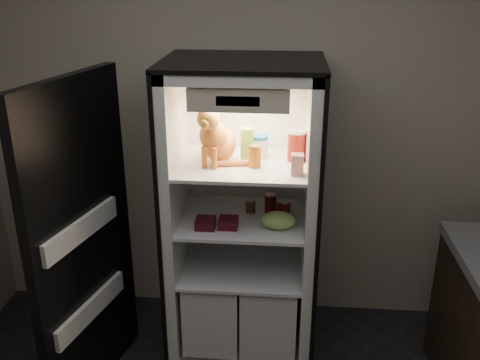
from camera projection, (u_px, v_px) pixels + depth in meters
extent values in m
plane|color=#B1A493|center=(248.00, 129.00, 3.52)|extent=(3.60, 0.00, 3.60)
cube|color=white|center=(247.00, 196.00, 3.55)|extent=(0.85, 0.06, 1.85)
cube|color=white|center=(179.00, 215.00, 3.29)|extent=(0.06, 0.70, 1.85)
cube|color=white|center=(308.00, 219.00, 3.22)|extent=(0.06, 0.70, 1.85)
cube|color=white|center=(243.00, 70.00, 2.93)|extent=(0.85, 0.70, 0.06)
cube|color=white|center=(243.00, 337.00, 3.59)|extent=(0.85, 0.70, 0.06)
cube|color=black|center=(172.00, 214.00, 3.29)|extent=(0.02, 0.72, 1.87)
cube|color=black|center=(315.00, 220.00, 3.22)|extent=(0.02, 0.72, 1.87)
cube|color=black|center=(243.00, 62.00, 2.91)|extent=(0.90, 0.72, 0.02)
cube|color=white|center=(242.00, 164.00, 3.10)|extent=(0.73, 0.62, 0.02)
cube|color=white|center=(242.00, 218.00, 3.23)|extent=(0.73, 0.62, 0.02)
cube|color=white|center=(215.00, 298.00, 3.46)|extent=(0.34, 0.58, 0.48)
cube|color=white|center=(269.00, 301.00, 3.43)|extent=(0.34, 0.58, 0.48)
cube|color=white|center=(242.00, 266.00, 3.35)|extent=(0.73, 0.62, 0.02)
cube|color=beige|center=(239.00, 97.00, 2.74)|extent=(0.52, 0.18, 0.12)
cube|color=black|center=(238.00, 101.00, 2.66)|extent=(0.22, 0.01, 0.05)
cube|color=black|center=(83.00, 244.00, 2.93)|extent=(0.26, 0.86, 1.85)
cube|color=white|center=(89.00, 308.00, 3.02)|extent=(0.21, 0.63, 0.12)
cube|color=white|center=(80.00, 229.00, 2.83)|extent=(0.21, 0.63, 0.12)
ellipsoid|color=#D6571B|center=(219.00, 144.00, 3.11)|extent=(0.24, 0.28, 0.20)
ellipsoid|color=#D6571B|center=(213.00, 136.00, 3.00)|extent=(0.19, 0.18, 0.17)
sphere|color=#C27925|center=(208.00, 119.00, 2.90)|extent=(0.15, 0.15, 0.13)
sphere|color=#C27925|center=(205.00, 124.00, 2.86)|extent=(0.07, 0.07, 0.05)
cone|color=#C27925|center=(202.00, 107.00, 2.90)|extent=(0.06, 0.06, 0.06)
cone|color=#C27925|center=(215.00, 108.00, 2.87)|extent=(0.06, 0.06, 0.06)
cylinder|color=#D6571B|center=(204.00, 157.00, 2.99)|extent=(0.03, 0.03, 0.12)
cylinder|color=#D6571B|center=(214.00, 158.00, 2.97)|extent=(0.03, 0.03, 0.12)
cylinder|color=#D6571B|center=(231.00, 163.00, 3.03)|extent=(0.23, 0.07, 0.03)
cylinder|color=#238124|center=(247.00, 146.00, 3.09)|extent=(0.07, 0.07, 0.18)
cylinder|color=#238124|center=(247.00, 129.00, 3.05)|extent=(0.08, 0.08, 0.02)
cylinder|color=white|center=(260.00, 148.00, 3.16)|extent=(0.09, 0.09, 0.12)
cylinder|color=#1965AF|center=(260.00, 137.00, 3.13)|extent=(0.10, 0.10, 0.02)
cylinder|color=maroon|center=(255.00, 157.00, 3.00)|extent=(0.07, 0.07, 0.12)
cylinder|color=#A8882D|center=(255.00, 146.00, 2.98)|extent=(0.07, 0.07, 0.01)
cylinder|color=maroon|center=(297.00, 147.00, 3.09)|extent=(0.11, 0.11, 0.17)
cylinder|color=white|center=(297.00, 131.00, 3.06)|extent=(0.11, 0.11, 0.01)
cube|color=beige|center=(297.00, 165.00, 2.89)|extent=(0.07, 0.07, 0.12)
cylinder|color=black|center=(270.00, 204.00, 3.24)|extent=(0.07, 0.07, 0.12)
cylinder|color=#B2B2B2|center=(271.00, 195.00, 3.22)|extent=(0.07, 0.07, 0.00)
cylinder|color=black|center=(282.00, 211.00, 3.16)|extent=(0.07, 0.07, 0.12)
cylinder|color=#B2B2B2|center=(282.00, 201.00, 3.14)|extent=(0.07, 0.07, 0.00)
cylinder|color=black|center=(284.00, 211.00, 3.15)|extent=(0.07, 0.07, 0.13)
cylinder|color=#B2B2B2|center=(285.00, 201.00, 3.13)|extent=(0.07, 0.07, 0.00)
cylinder|color=#503216|center=(250.00, 206.00, 3.28)|extent=(0.06, 0.06, 0.08)
cylinder|color=#B2B2B2|center=(250.00, 200.00, 3.26)|extent=(0.06, 0.06, 0.01)
ellipsoid|color=#8AC25A|center=(278.00, 220.00, 3.07)|extent=(0.20, 0.14, 0.10)
cube|color=#550E1F|center=(206.00, 223.00, 3.08)|extent=(0.11, 0.11, 0.06)
cube|color=#550E1F|center=(228.00, 223.00, 3.09)|extent=(0.11, 0.11, 0.06)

